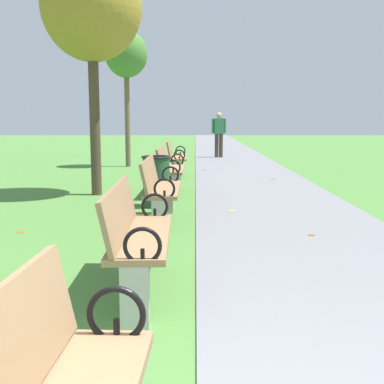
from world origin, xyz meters
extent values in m
cube|color=slate|center=(1.30, 18.00, 0.01)|extent=(2.61, 44.00, 0.02)
torus|color=black|center=(-0.36, 0.81, 0.59)|extent=(0.27, 0.04, 0.27)
cylinder|color=black|center=(-0.36, 0.81, 0.51)|extent=(0.03, 0.03, 0.12)
cube|color=#93704C|center=(-0.45, 2.77, 0.47)|extent=(0.48, 1.61, 0.05)
cube|color=#93704C|center=(-0.64, 2.76, 0.70)|extent=(0.16, 1.60, 0.40)
cube|color=#A8A59E|center=(-0.43, 2.03, 0.23)|extent=(0.20, 0.12, 0.45)
cube|color=#A8A59E|center=(-0.47, 3.51, 0.23)|extent=(0.20, 0.12, 0.45)
torus|color=black|center=(-0.37, 2.01, 0.59)|extent=(0.27, 0.04, 0.27)
cylinder|color=black|center=(-0.37, 2.01, 0.51)|extent=(0.03, 0.03, 0.12)
torus|color=black|center=(-0.41, 3.53, 0.59)|extent=(0.27, 0.04, 0.27)
cylinder|color=black|center=(-0.41, 3.53, 0.51)|extent=(0.03, 0.03, 0.12)
cube|color=#93704C|center=(-0.45, 5.51, 0.47)|extent=(0.44, 1.60, 0.05)
cube|color=#93704C|center=(-0.64, 5.51, 0.70)|extent=(0.12, 1.60, 0.40)
cube|color=#A8A59E|center=(-0.45, 4.77, 0.23)|extent=(0.20, 0.12, 0.45)
cube|color=#A8A59E|center=(-0.45, 6.25, 0.23)|extent=(0.20, 0.12, 0.45)
torus|color=black|center=(-0.39, 4.75, 0.59)|extent=(0.27, 0.03, 0.27)
cylinder|color=black|center=(-0.39, 4.75, 0.51)|extent=(0.03, 0.03, 0.12)
torus|color=black|center=(-0.39, 6.27, 0.59)|extent=(0.27, 0.03, 0.27)
cylinder|color=black|center=(-0.39, 6.27, 0.51)|extent=(0.03, 0.03, 0.12)
cube|color=#93704C|center=(-0.45, 8.19, 0.47)|extent=(0.46, 1.61, 0.05)
cube|color=#93704C|center=(-0.64, 8.20, 0.70)|extent=(0.14, 1.60, 0.40)
cube|color=#A8A59E|center=(-0.46, 7.45, 0.23)|extent=(0.20, 0.12, 0.45)
cube|color=#A8A59E|center=(-0.44, 8.93, 0.23)|extent=(0.20, 0.12, 0.45)
torus|color=black|center=(-0.40, 7.43, 0.59)|extent=(0.27, 0.03, 0.27)
cylinder|color=black|center=(-0.40, 7.43, 0.51)|extent=(0.03, 0.03, 0.12)
torus|color=black|center=(-0.38, 8.95, 0.59)|extent=(0.27, 0.03, 0.27)
cylinder|color=black|center=(-0.38, 8.95, 0.51)|extent=(0.03, 0.03, 0.12)
cube|color=#93704C|center=(-0.45, 11.00, 0.47)|extent=(0.46, 1.61, 0.05)
cube|color=#93704C|center=(-0.64, 11.00, 0.70)|extent=(0.15, 1.60, 0.40)
cube|color=#A8A59E|center=(-0.44, 10.26, 0.23)|extent=(0.20, 0.12, 0.45)
cube|color=#A8A59E|center=(-0.46, 11.74, 0.23)|extent=(0.20, 0.12, 0.45)
torus|color=black|center=(-0.38, 10.24, 0.59)|extent=(0.27, 0.03, 0.27)
cylinder|color=black|center=(-0.38, 10.24, 0.51)|extent=(0.03, 0.03, 0.12)
torus|color=black|center=(-0.40, 11.76, 0.59)|extent=(0.27, 0.03, 0.27)
cylinder|color=black|center=(-0.40, 11.76, 0.51)|extent=(0.03, 0.03, 0.12)
cylinder|color=#4C3D2D|center=(-1.89, 8.10, 1.42)|extent=(0.19, 0.19, 2.83)
ellipsoid|color=olive|center=(-1.89, 8.10, 3.47)|extent=(1.83, 1.83, 2.02)
cylinder|color=brown|center=(-2.02, 13.61, 1.43)|extent=(0.15, 0.15, 2.85)
ellipsoid|color=#477A33|center=(-2.02, 13.61, 3.28)|extent=(1.23, 1.23, 1.35)
cylinder|color=#3D3328|center=(0.77, 16.89, 0.45)|extent=(0.14, 0.14, 0.85)
cylinder|color=#3D3328|center=(0.92, 16.91, 0.45)|extent=(0.14, 0.14, 0.85)
cube|color=#33724C|center=(0.84, 16.90, 1.15)|extent=(0.36, 0.25, 0.56)
sphere|color=tan|center=(0.84, 16.90, 1.54)|extent=(0.20, 0.20, 0.20)
cylinder|color=#33724C|center=(0.63, 16.88, 1.15)|extent=(0.09, 0.09, 0.52)
cylinder|color=#33724C|center=(1.06, 16.92, 1.15)|extent=(0.09, 0.09, 0.52)
cylinder|color=#234C2D|center=(-0.65, 6.82, 0.40)|extent=(0.44, 0.44, 0.80)
torus|color=black|center=(-0.65, 6.82, 0.82)|extent=(0.48, 0.48, 0.04)
cylinder|color=#93511E|center=(-2.26, 4.93, 0.00)|extent=(0.14, 0.14, 0.00)
cylinder|color=#93511E|center=(-1.26, 12.00, 0.00)|extent=(0.13, 0.13, 0.00)
cylinder|color=#AD6B23|center=(-0.33, 12.82, 0.00)|extent=(0.08, 0.08, 0.00)
cylinder|color=#93511E|center=(1.43, 4.72, 0.02)|extent=(0.13, 0.13, 0.00)
cylinder|color=#93511E|center=(1.82, 10.36, 0.02)|extent=(0.11, 0.11, 0.00)
cylinder|color=brown|center=(0.22, 12.44, 0.02)|extent=(0.15, 0.15, 0.00)
cylinder|color=gold|center=(-0.49, 13.99, 0.00)|extent=(0.08, 0.08, 0.00)
cylinder|color=#93511E|center=(-1.79, 12.14, 0.00)|extent=(0.09, 0.09, 0.00)
cylinder|color=gold|center=(0.56, 6.30, 0.02)|extent=(0.16, 0.16, 0.00)
camera|label=1|loc=(-0.01, -1.31, 1.46)|focal=46.74mm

